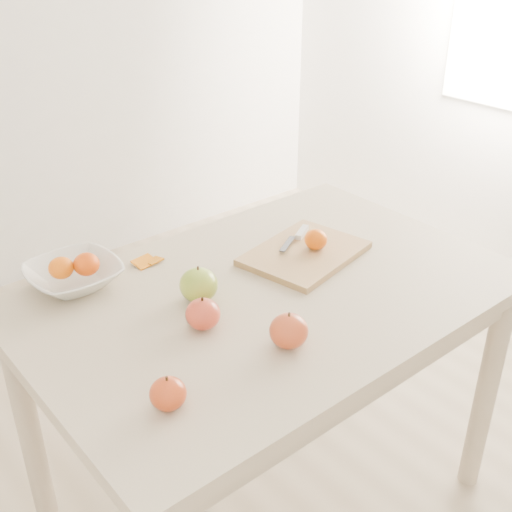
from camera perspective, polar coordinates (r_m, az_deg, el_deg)
ground at (r=2.08m, az=0.94°, el=-20.84°), size 3.50×3.50×0.00m
table at (r=1.64m, az=1.12°, el=-5.84°), size 1.20×0.80×0.75m
cutting_board at (r=1.73m, az=4.35°, el=0.24°), size 0.36×0.29×0.02m
board_tangerine at (r=1.73m, az=5.34°, el=1.48°), size 0.06×0.06×0.05m
fruit_bowl at (r=1.65m, az=-15.88°, el=-1.68°), size 0.23×0.23×0.06m
bowl_tangerine_near at (r=1.63m, az=-16.94°, el=-1.01°), size 0.06×0.06×0.05m
bowl_tangerine_far at (r=1.63m, az=-14.84°, el=-0.70°), size 0.06×0.06×0.06m
orange_peel_a at (r=1.72m, az=-9.86°, el=-0.64°), size 0.07×0.05×0.01m
orange_peel_b at (r=1.72m, az=-9.06°, el=-0.48°), size 0.05×0.04×0.01m
paring_knife at (r=1.80m, az=3.89°, el=1.96°), size 0.16×0.08×0.01m
apple_green at (r=1.53m, az=-5.11°, el=-2.57°), size 0.09×0.09×0.08m
apple_red_b at (r=1.43m, az=-4.74°, el=-5.16°), size 0.08×0.08×0.07m
apple_red_c at (r=1.37m, az=2.93°, el=-6.67°), size 0.08×0.08×0.08m
apple_red_d at (r=1.23m, az=-7.83°, el=-12.02°), size 0.07×0.07×0.06m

